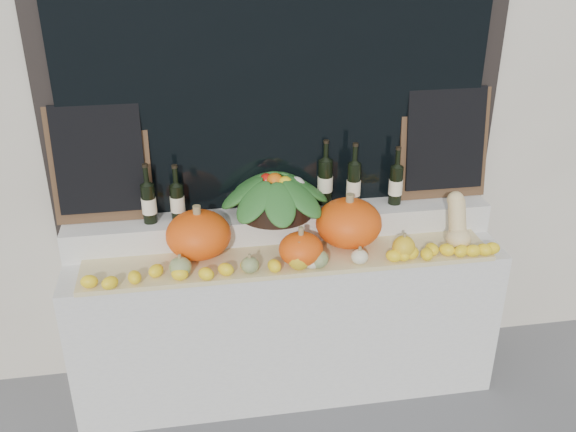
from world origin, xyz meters
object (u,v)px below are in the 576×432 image
Objects in this scene: pumpkin_left at (199,235)px; produce_bowl at (275,193)px; pumpkin_right at (349,223)px; wine_bottle_tall at (325,181)px; butternut_squash at (457,224)px.

produce_bowl is (0.42, 0.16, 0.13)m from pumpkin_left.
wine_bottle_tall is at bearing 107.20° from pumpkin_right.
pumpkin_right is at bearing -72.80° from wine_bottle_tall.
pumpkin_left is at bearing -161.15° from wine_bottle_tall.
pumpkin_right is 1.22× the size of butternut_squash.
pumpkin_left is 0.54× the size of produce_bowl.
pumpkin_right is 0.56× the size of produce_bowl.
pumpkin_right is at bearing -24.40° from produce_bowl.
pumpkin_left is at bearing 179.63° from pumpkin_right.
pumpkin_left is 0.46m from produce_bowl.
pumpkin_right reaches higher than pumpkin_left.
produce_bowl is 0.30m from wine_bottle_tall.
wine_bottle_tall is (-0.08, 0.25, 0.14)m from pumpkin_right.
butternut_squash is 0.97m from produce_bowl.
butternut_squash is at bearing -10.63° from pumpkin_right.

